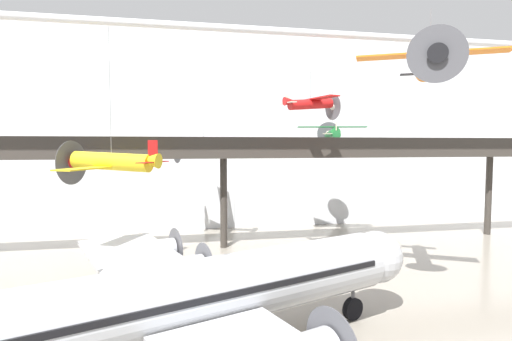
{
  "coord_description": "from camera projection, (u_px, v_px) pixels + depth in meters",
  "views": [
    {
      "loc": [
        -4.48,
        -16.36,
        10.18
      ],
      "look_at": [
        -0.07,
        5.91,
        8.73
      ],
      "focal_mm": 28.0,
      "sensor_mm": 36.0,
      "label": 1
    }
  ],
  "objects": [
    {
      "name": "ceiling_truss_beam",
      "position": [
        234.0,
        29.0,
        31.02
      ],
      "size": [
        120.0,
        0.6,
        0.6
      ],
      "color": "silver"
    },
    {
      "name": "suspended_plane_yellow_lowwing",
      "position": [
        112.0,
        162.0,
        29.33
      ],
      "size": [
        8.05,
        9.1,
        11.56
      ],
      "rotation": [
        0.0,
        0.0,
        2.67
      ],
      "color": "yellow"
    },
    {
      "name": "suspended_plane_white_twin",
      "position": [
        203.0,
        150.0,
        41.52
      ],
      "size": [
        6.5,
        7.6,
        10.49
      ],
      "rotation": [
        0.0,
        0.0,
        2.79
      ],
      "color": "silver"
    },
    {
      "name": "mezzanine_walkway",
      "position": [
        225.0,
        155.0,
        38.19
      ],
      "size": [
        110.0,
        3.2,
        10.93
      ],
      "color": "#38332D",
      "rests_on": "ground"
    },
    {
      "name": "suspended_plane_red_highwing",
      "position": [
        311.0,
        103.0,
        34.35
      ],
      "size": [
        5.28,
        6.34,
        6.54
      ],
      "rotation": [
        0.0,
        0.0,
        0.24
      ],
      "color": "red"
    },
    {
      "name": "hangar_back_wall",
      "position": [
        213.0,
        132.0,
        49.4
      ],
      "size": [
        140.0,
        3.0,
        23.6
      ],
      "color": "silver",
      "rests_on": "ground"
    },
    {
      "name": "suspended_plane_green_biplane",
      "position": [
        332.0,
        134.0,
        42.31
      ],
      "size": [
        7.32,
        6.09,
        8.65
      ],
      "rotation": [
        0.0,
        0.0,
        1.33
      ],
      "color": "#1E6B33"
    },
    {
      "name": "suspended_plane_orange_highwing",
      "position": [
        430.0,
        64.0,
        25.81
      ],
      "size": [
        8.81,
        7.85,
        5.24
      ],
      "rotation": [
        0.0,
        0.0,
        4.22
      ],
      "color": "orange"
    },
    {
      "name": "airliner_silver_main",
      "position": [
        174.0,
        301.0,
        17.42
      ],
      "size": [
        27.82,
        32.52,
        9.44
      ],
      "rotation": [
        0.0,
        0.0,
        0.35
      ],
      "color": "#B7BABF",
      "rests_on": "ground"
    }
  ]
}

